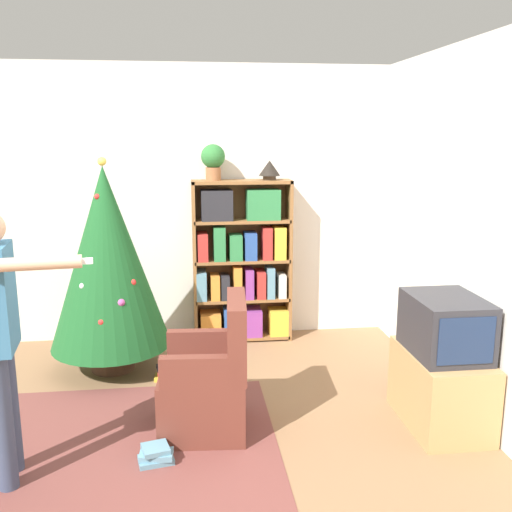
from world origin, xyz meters
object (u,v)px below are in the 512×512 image
(television, at_px, (445,326))
(table_lamp, at_px, (270,169))
(bookshelf, at_px, (241,263))
(armchair, at_px, (209,385))
(potted_plant, at_px, (213,160))
(christmas_tree, at_px, (107,259))

(television, bearing_deg, table_lamp, 116.43)
(table_lamp, bearing_deg, television, -63.57)
(bookshelf, distance_m, table_lamp, 0.93)
(armchair, bearing_deg, potted_plant, 179.89)
(television, relative_size, potted_plant, 1.80)
(bookshelf, relative_size, television, 2.61)
(table_lamp, bearing_deg, bookshelf, -178.14)
(armchair, relative_size, table_lamp, 4.60)
(christmas_tree, bearing_deg, potted_plant, 34.03)
(potted_plant, bearing_deg, christmas_tree, -145.97)
(christmas_tree, relative_size, armchair, 1.94)
(bookshelf, height_order, table_lamp, table_lamp)
(christmas_tree, bearing_deg, television, -27.78)
(potted_plant, height_order, table_lamp, potted_plant)
(television, relative_size, christmas_tree, 0.33)
(potted_plant, bearing_deg, table_lamp, 0.00)
(christmas_tree, distance_m, armchair, 1.50)
(bookshelf, height_order, television, bookshelf)
(bookshelf, bearing_deg, christmas_tree, -152.42)
(bookshelf, relative_size, table_lamp, 7.71)
(television, relative_size, armchair, 0.64)
(television, xyz_separation_m, table_lamp, (-0.92, 1.85, 0.93))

